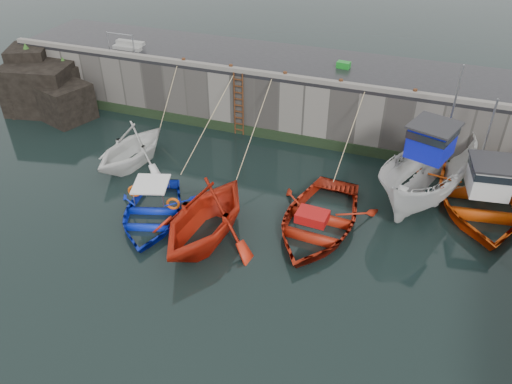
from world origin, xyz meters
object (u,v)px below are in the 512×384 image
(bollard_d, at_px, (341,82))
(boat_far_orange, at_px, (479,195))
(boat_near_blue, at_px, (152,218))
(boat_far_white, at_px, (428,175))
(boat_near_white, at_px, (133,163))
(bollard_a, at_px, (184,61))
(bollard_b, at_px, (231,67))
(ladder, at_px, (239,105))
(bollard_c, at_px, (285,75))
(bollard_e, at_px, (415,92))
(boat_near_blacktrim, at_px, (207,238))
(boat_near_navy, at_px, (317,227))
(fish_crate, at_px, (344,65))

(bollard_d, bearing_deg, boat_far_orange, -22.26)
(boat_near_blue, bearing_deg, boat_far_white, 9.32)
(boat_near_white, distance_m, bollard_a, 5.73)
(bollard_b, xyz_separation_m, bollard_d, (5.30, 0.00, 0.00))
(ladder, distance_m, boat_far_white, 9.55)
(bollard_a, height_order, bollard_c, same)
(boat_far_orange, height_order, bollard_b, boat_far_orange)
(boat_far_orange, bearing_deg, boat_near_blue, -164.18)
(bollard_e, bearing_deg, bollard_d, 180.00)
(boat_near_blacktrim, xyz_separation_m, bollard_a, (-4.93, 8.33, 3.30))
(bollard_d, relative_size, bollard_e, 1.00)
(boat_near_white, distance_m, boat_far_orange, 14.86)
(boat_near_navy, bearing_deg, bollard_e, 72.15)
(fish_crate, bearing_deg, bollard_c, -129.71)
(bollard_c, distance_m, bollard_d, 2.60)
(boat_near_blacktrim, bearing_deg, bollard_e, 58.09)
(bollard_e, bearing_deg, ladder, -177.60)
(boat_near_blacktrim, relative_size, fish_crate, 8.11)
(boat_near_blacktrim, bearing_deg, bollard_a, 124.79)
(boat_near_blacktrim, xyz_separation_m, boat_near_navy, (3.65, 2.05, 0.00))
(boat_near_white, distance_m, fish_crate, 10.97)
(bollard_b, bearing_deg, boat_near_blacktrim, -73.72)
(boat_near_blue, xyz_separation_m, bollard_e, (8.59, 7.97, 3.30))
(boat_near_navy, bearing_deg, fish_crate, 100.81)
(boat_near_blacktrim, bearing_deg, boat_near_white, 149.99)
(fish_crate, bearing_deg, boat_near_blacktrim, -97.03)
(boat_near_blue, xyz_separation_m, boat_near_blacktrim, (2.52, -0.36, 0.00))
(fish_crate, distance_m, bollard_b, 5.41)
(boat_near_navy, distance_m, bollard_a, 11.14)
(boat_near_white, height_order, boat_far_orange, boat_far_orange)
(boat_near_blue, relative_size, boat_near_blacktrim, 0.91)
(bollard_b, bearing_deg, boat_near_white, -122.48)
(fish_crate, relative_size, bollard_c, 2.23)
(boat_near_white, bearing_deg, ladder, 58.64)
(bollard_b, relative_size, bollard_c, 1.00)
(ladder, relative_size, bollard_b, 11.43)
(boat_near_blacktrim, xyz_separation_m, boat_far_white, (7.25, 5.43, 1.11))
(bollard_b, distance_m, bollard_c, 2.70)
(ladder, height_order, boat_near_navy, ladder)
(boat_far_orange, relative_size, bollard_c, 26.35)
(bollard_e, bearing_deg, boat_near_white, -157.87)
(boat_near_blacktrim, xyz_separation_m, bollard_e, (6.07, 8.33, 3.30))
(boat_near_blue, xyz_separation_m, bollard_b, (0.09, 7.97, 3.30))
(boat_near_white, xyz_separation_m, bollard_a, (0.47, 4.66, 3.30))
(boat_near_white, xyz_separation_m, bollard_c, (5.67, 4.66, 3.30))
(bollard_d, bearing_deg, bollard_e, 0.00)
(boat_near_navy, distance_m, bollard_b, 9.34)
(bollard_e, bearing_deg, boat_near_blue, -137.14)
(boat_near_blacktrim, distance_m, boat_far_white, 9.13)
(bollard_b, relative_size, bollard_d, 1.00)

